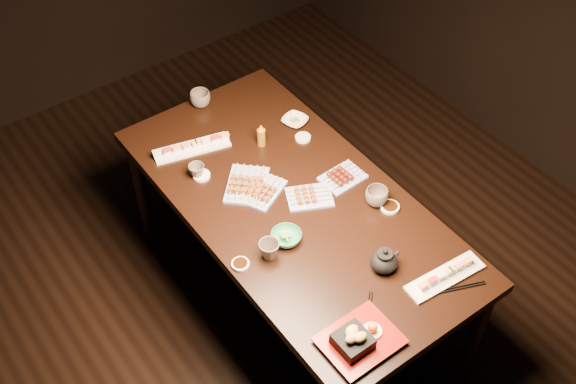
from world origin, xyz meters
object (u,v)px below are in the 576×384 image
object	(u,v)px
teacup_near_left	(269,250)
condiment_bottle	(261,135)
sushi_platter_near	(446,275)
edamame_bowl_cream	(295,121)
yakitori_plate_right	(309,194)
teacup_far_right	(200,99)
yakitori_plate_center	(262,188)
edamame_bowl_green	(286,237)
tempura_tray	(361,335)
teacup_mid_right	(377,197)
teapot	(384,259)
yakitori_plate_left	(247,182)
teacup_far_left	(197,171)
dining_table	(294,254)
sushi_platter_far	(191,146)

from	to	relation	value
teacup_near_left	condiment_bottle	xyz separation A→B (m)	(0.37, 0.59, 0.02)
teacup_near_left	sushi_platter_near	bearing A→B (deg)	-45.12
teacup_near_left	edamame_bowl_cream	bearing A→B (deg)	46.25
yakitori_plate_right	teacup_far_right	bearing A→B (deg)	119.32
yakitori_plate_center	teacup_near_left	bearing A→B (deg)	-146.00
yakitori_plate_center	edamame_bowl_green	world-z (taller)	yakitori_plate_center
yakitori_plate_right	edamame_bowl_green	bearing A→B (deg)	-123.10
edamame_bowl_green	tempura_tray	distance (m)	0.58
tempura_tray	teacup_mid_right	size ratio (longest dim) A/B	2.81
sushi_platter_near	condiment_bottle	distance (m)	1.12
yakitori_plate_center	edamame_bowl_cream	size ratio (longest dim) A/B	1.78
teacup_mid_right	teacup_far_right	distance (m)	1.09
teacup_near_left	teapot	xyz separation A→B (m)	(0.34, -0.33, 0.02)
yakitori_plate_left	teapot	bearing A→B (deg)	-121.41
teacup_mid_right	teacup_far_left	xyz separation A→B (m)	(-0.56, 0.62, -0.01)
yakitori_plate_center	teacup_far_right	distance (m)	0.70
edamame_bowl_green	teacup_near_left	bearing A→B (deg)	-165.74
sushi_platter_near	yakitori_plate_right	distance (m)	0.71
teacup_far_left	teapot	xyz separation A→B (m)	(0.34, -0.92, 0.02)
dining_table	edamame_bowl_green	xyz separation A→B (m)	(-0.16, -0.16, 0.40)
edamame_bowl_green	condiment_bottle	size ratio (longest dim) A/B	1.06
teapot	yakitori_plate_left	bearing A→B (deg)	110.67
tempura_tray	teacup_far_right	world-z (taller)	tempura_tray
dining_table	teacup_mid_right	bearing A→B (deg)	-37.29
yakitori_plate_right	teacup_mid_right	xyz separation A→B (m)	(0.22, -0.20, 0.02)
yakitori_plate_right	sushi_platter_near	bearing A→B (deg)	-49.67
sushi_platter_near	teapot	xyz separation A→B (m)	(-0.17, 0.19, 0.04)
teacup_far_left	edamame_bowl_green	bearing A→B (deg)	-79.17
edamame_bowl_green	teacup_mid_right	distance (m)	0.46
sushi_platter_near	teacup_far_right	xyz separation A→B (m)	(-0.23, 1.54, 0.02)
yakitori_plate_right	edamame_bowl_cream	distance (m)	0.52
dining_table	teacup_mid_right	distance (m)	0.55
edamame_bowl_cream	tempura_tray	distance (m)	1.30
tempura_tray	teacup_far_left	world-z (taller)	tempura_tray
teacup_near_left	sushi_platter_far	bearing A→B (deg)	84.21
edamame_bowl_green	edamame_bowl_cream	world-z (taller)	edamame_bowl_green
dining_table	yakitori_plate_left	bearing A→B (deg)	120.66
yakitori_plate_left	yakitori_plate_right	bearing A→B (deg)	-97.03
yakitori_plate_left	tempura_tray	xyz separation A→B (m)	(-0.12, -0.94, 0.02)
yakitori_plate_right	teacup_near_left	distance (m)	0.38
edamame_bowl_cream	teapot	bearing A→B (deg)	-104.72
yakitori_plate_left	teacup_near_left	world-z (taller)	teacup_near_left
sushi_platter_far	teacup_near_left	world-z (taller)	teacup_near_left
sushi_platter_far	tempura_tray	bearing A→B (deg)	102.52
yakitori_plate_left	edamame_bowl_cream	size ratio (longest dim) A/B	2.01
sushi_platter_far	teacup_near_left	distance (m)	0.77
teacup_mid_right	yakitori_plate_left	bearing A→B (deg)	133.77
edamame_bowl_green	teacup_far_right	world-z (taller)	teacup_far_right
yakitori_plate_center	teapot	distance (m)	0.67
teacup_far_left	teapot	world-z (taller)	teapot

